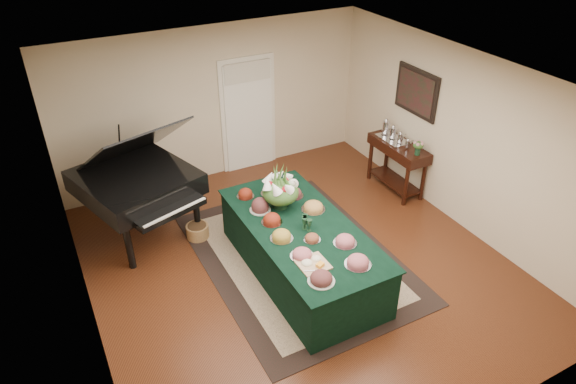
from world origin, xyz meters
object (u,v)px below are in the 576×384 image
floral_centerpiece (280,188)px  grand_piano (137,181)px  mahogany_sideboard (398,154)px  buffet_table (301,250)px

floral_centerpiece → grand_piano: size_ratio=0.25×
mahogany_sideboard → buffet_table: bearing=-154.8°
buffet_table → floral_centerpiece: bearing=93.4°
mahogany_sideboard → grand_piano: bearing=169.6°
buffet_table → mahogany_sideboard: bearing=25.2°
floral_centerpiece → grand_piano: grand_piano is taller
floral_centerpiece → mahogany_sideboard: (2.57, 0.65, -0.41)m
grand_piano → mahogany_sideboard: grand_piano is taller
grand_piano → mahogany_sideboard: (4.21, -0.77, -0.23)m
buffet_table → grand_piano: (-1.67, 1.96, 0.52)m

